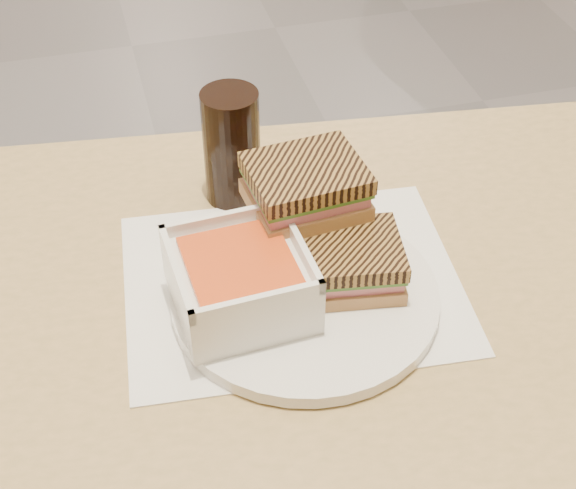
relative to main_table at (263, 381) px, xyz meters
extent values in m
cube|color=tan|center=(0.00, 0.00, 0.10)|extent=(1.28, 0.84, 0.03)
cylinder|color=tan|center=(0.58, 0.23, -0.28)|extent=(0.06, 0.06, 0.72)
cube|color=white|center=(0.04, 0.03, 0.11)|extent=(0.39, 0.31, 0.00)
cylinder|color=white|center=(0.05, 0.00, 0.12)|extent=(0.29, 0.29, 0.02)
cube|color=white|center=(-0.02, 0.00, 0.16)|extent=(0.14, 0.14, 0.06)
cube|color=#D45519|center=(-0.02, 0.00, 0.19)|extent=(0.11, 0.11, 0.01)
cube|color=white|center=(0.04, 0.01, 0.19)|extent=(0.01, 0.13, 0.02)
cube|color=white|center=(-0.08, 0.00, 0.19)|extent=(0.01, 0.13, 0.02)
cube|color=white|center=(-0.02, 0.07, 0.19)|extent=(0.13, 0.01, 0.02)
cube|color=white|center=(-0.02, -0.06, 0.19)|extent=(0.13, 0.01, 0.02)
cube|color=tan|center=(0.10, 0.01, 0.14)|extent=(0.13, 0.11, 0.02)
cube|color=#C56D7A|center=(0.10, 0.01, 0.15)|extent=(0.12, 0.10, 0.01)
cube|color=#386B23|center=(0.10, 0.01, 0.16)|extent=(0.12, 0.11, 0.01)
cube|color=olive|center=(0.10, 0.01, 0.17)|extent=(0.13, 0.11, 0.02)
cube|color=tan|center=(0.07, 0.08, 0.19)|extent=(0.13, 0.11, 0.02)
cube|color=#C56D7A|center=(0.07, 0.08, 0.20)|extent=(0.12, 0.10, 0.01)
cube|color=#386B23|center=(0.07, 0.08, 0.21)|extent=(0.13, 0.11, 0.01)
cube|color=olive|center=(0.07, 0.08, 0.23)|extent=(0.13, 0.11, 0.02)
cylinder|color=black|center=(0.02, 0.20, 0.19)|extent=(0.07, 0.07, 0.14)
camera|label=1|loc=(-0.13, -0.61, 0.76)|focal=52.86mm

